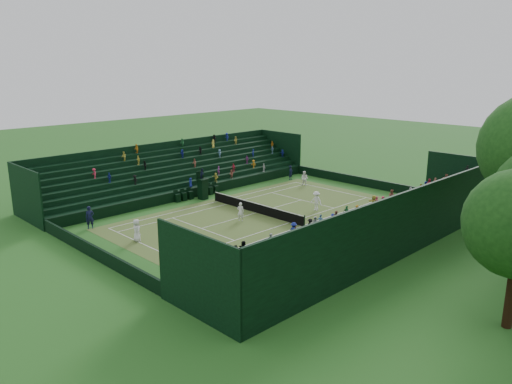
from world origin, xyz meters
TOP-DOWN VIEW (x-y plane):
  - ground at (0.00, 0.00)m, footprint 160.00×160.00m
  - court_surface at (0.00, 0.00)m, footprint 12.97×26.77m
  - perimeter_wall_north at (0.00, 15.88)m, footprint 17.17×0.20m
  - perimeter_wall_south at (0.00, -15.88)m, footprint 17.17×0.20m
  - perimeter_wall_east at (8.48, 0.00)m, footprint 0.20×31.77m
  - perimeter_wall_west at (-8.48, 0.00)m, footprint 0.20×31.77m
  - north_grandstand at (12.66, 0.00)m, footprint 6.60×32.00m
  - south_grandstand at (-12.66, 0.00)m, footprint 6.60×32.00m
  - tennis_net at (0.00, 0.00)m, footprint 11.67×0.10m
  - umpire_chair at (-7.30, -0.37)m, footprint 1.01×1.01m
  - courtside_chairs at (-8.23, -0.38)m, footprint 0.54×5.51m
  - player_near_west at (-1.09, -11.84)m, footprint 0.95×0.70m
  - player_near_east at (0.76, -2.64)m, footprint 0.74×0.66m
  - player_far_west at (-3.73, 11.35)m, footprint 0.96×0.84m
  - player_far_east at (3.31, 4.64)m, footprint 1.24×0.78m
  - line_judge_north at (-6.84, 12.52)m, footprint 0.49×0.67m
  - line_judge_south at (-6.55, -12.93)m, footprint 0.70×0.82m

SIDE VIEW (x-z plane):
  - ground at x=0.00m, z-range 0.00..0.00m
  - court_surface at x=0.00m, z-range 0.00..0.01m
  - courtside_chairs at x=-8.23m, z-range -0.14..1.02m
  - perimeter_wall_north at x=0.00m, z-range 0.00..1.00m
  - perimeter_wall_south at x=0.00m, z-range 0.00..1.00m
  - perimeter_wall_east at x=8.48m, z-range 0.00..1.00m
  - perimeter_wall_west at x=-8.48m, z-range 0.00..1.00m
  - tennis_net at x=0.00m, z-range 0.00..1.06m
  - player_far_west at x=-3.73m, z-range 0.00..1.68m
  - line_judge_north at x=-6.84m, z-range 0.00..1.69m
  - player_near_east at x=0.76m, z-range 0.00..1.69m
  - player_near_west at x=-1.09m, z-range 0.00..1.78m
  - player_far_east at x=3.31m, z-range 0.00..1.83m
  - line_judge_south at x=-6.55m, z-range 0.00..1.90m
  - umpire_chair at x=-7.30m, z-range -0.23..2.93m
  - north_grandstand at x=12.66m, z-range -0.90..4.00m
  - south_grandstand at x=-12.66m, z-range -0.90..4.00m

